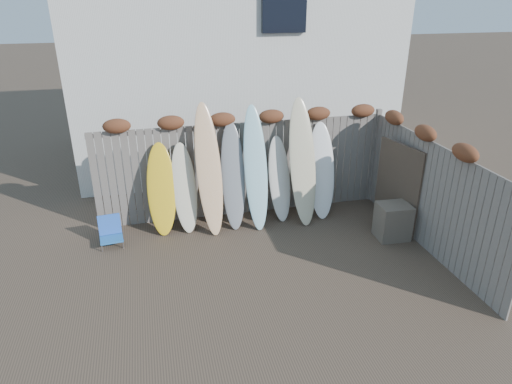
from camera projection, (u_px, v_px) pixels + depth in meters
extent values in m
plane|color=#493A2D|center=(273.00, 273.00, 7.79)|extent=(80.00, 80.00, 0.00)
cube|color=slate|center=(242.00, 169.00, 9.51)|extent=(6.00, 0.10, 2.00)
cube|color=slate|center=(374.00, 156.00, 10.14)|extent=(0.10, 0.10, 2.10)
ellipsoid|color=brown|center=(117.00, 126.00, 8.51)|extent=(0.52, 0.28, 0.28)
ellipsoid|color=brown|center=(171.00, 123.00, 8.73)|extent=(0.52, 0.28, 0.28)
ellipsoid|color=brown|center=(222.00, 119.00, 8.94)|extent=(0.52, 0.28, 0.28)
ellipsoid|color=brown|center=(271.00, 116.00, 9.16)|extent=(0.52, 0.28, 0.28)
ellipsoid|color=brown|center=(318.00, 113.00, 9.37)|extent=(0.52, 0.28, 0.28)
ellipsoid|color=brown|center=(363.00, 111.00, 9.59)|extent=(0.52, 0.28, 0.28)
cube|color=slate|center=(431.00, 198.00, 8.21)|extent=(0.10, 4.40, 2.00)
ellipsoid|color=brown|center=(465.00, 153.00, 7.13)|extent=(0.28, 0.56, 0.28)
ellipsoid|color=brown|center=(425.00, 133.00, 8.10)|extent=(0.28, 0.56, 0.28)
ellipsoid|color=brown|center=(394.00, 117.00, 9.08)|extent=(0.28, 0.56, 0.28)
cube|color=silver|center=(228.00, 47.00, 12.44)|extent=(8.00, 5.00, 6.00)
cube|color=black|center=(284.00, 1.00, 9.86)|extent=(1.00, 0.12, 1.30)
cube|color=blue|center=(112.00, 239.00, 8.55)|extent=(0.45, 0.40, 0.03)
cube|color=blue|center=(110.00, 224.00, 8.64)|extent=(0.42, 0.17, 0.38)
cylinder|color=silver|center=(102.00, 248.00, 8.39)|extent=(0.02, 0.02, 0.15)
cylinder|color=#BBBBC3|center=(101.00, 240.00, 8.66)|extent=(0.02, 0.02, 0.15)
cylinder|color=#B7B8BF|center=(123.00, 245.00, 8.51)|extent=(0.02, 0.02, 0.15)
cylinder|color=#B8B8C0|center=(122.00, 237.00, 8.78)|extent=(0.02, 0.02, 0.15)
cube|color=#524A3D|center=(393.00, 221.00, 8.78)|extent=(0.62, 0.53, 0.70)
cube|color=brown|center=(397.00, 187.00, 8.98)|extent=(0.30, 1.15, 1.75)
ellipsoid|color=yellow|center=(161.00, 189.00, 8.85)|extent=(0.60, 0.68, 1.76)
ellipsoid|color=beige|center=(185.00, 188.00, 8.95)|extent=(0.52, 0.66, 1.73)
ellipsoid|color=#FFD585|center=(209.00, 170.00, 8.80)|extent=(0.55, 0.91, 2.49)
ellipsoid|color=gray|center=(233.00, 176.00, 9.05)|extent=(0.52, 0.77, 2.08)
ellipsoid|color=#9DD7E6|center=(256.00, 168.00, 9.01)|extent=(0.47, 0.85, 2.40)
ellipsoid|color=silver|center=(280.00, 179.00, 9.40)|extent=(0.48, 0.64, 1.72)
ellipsoid|color=beige|center=(303.00, 162.00, 9.18)|extent=(0.54, 0.87, 2.49)
ellipsoid|color=white|center=(321.00, 171.00, 9.50)|extent=(0.61, 0.75, 1.96)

